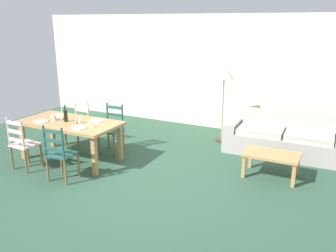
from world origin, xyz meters
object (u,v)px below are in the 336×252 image
Objects in this scene: dining_chair_near_right at (60,153)px; dining_chair_near_left at (23,144)px; wine_glass_near_left at (52,115)px; wine_glass_near_right at (91,121)px; dining_chair_far_right at (112,128)px; dining_chair_far_left at (79,123)px; coffee_table at (272,157)px; coffee_cup_secondary at (55,117)px; couch at (284,140)px; coffee_cup_primary at (80,121)px; wine_bottle at (66,115)px; dining_table at (70,126)px; standing_lamp at (224,77)px.

dining_chair_near_left is at bearing 176.48° from dining_chair_near_right.
wine_glass_near_right is (0.90, -0.00, 0.00)m from wine_glass_near_left.
dining_chair_near_left is 1.00× the size of dining_chair_far_right.
dining_chair_far_right is 5.96× the size of wine_glass_near_right.
dining_chair_far_left is 1.07× the size of coffee_table.
couch is at bearing 28.98° from coffee_cup_secondary.
wine_glass_near_left is at bearing -165.03° from coffee_table.
dining_chair_near_left is at bearing -102.50° from wine_glass_near_left.
dining_chair_near_left is 10.67× the size of coffee_cup_primary.
dining_chair_near_left is 1.26m from wine_glass_near_right.
wine_glass_near_left is at bearing -130.65° from dining_chair_far_right.
coffee_cup_primary is at bearing -46.33° from dining_chair_far_left.
dining_chair_near_right is 0.89m from coffee_cup_primary.
dining_chair_near_right is at bearing -55.14° from wine_bottle.
coffee_cup_primary is at bearing -147.45° from couch.
dining_table is 0.36m from coffee_cup_secondary.
coffee_cup_secondary is at bearing -137.35° from standing_lamp.
wine_glass_near_right is (0.12, 0.67, 0.38)m from dining_chair_near_right.
coffee_table is (3.95, 0.19, -0.12)m from dining_chair_far_left.
couch is 1.76m from standing_lamp.
dining_chair_near_right reaches higher than wine_glass_near_left.
coffee_table is at bearing 14.61° from wine_bottle.
dining_chair_far_left is (-0.89, 1.50, 0.00)m from dining_chair_near_right.
coffee_cup_secondary is (-0.58, -0.04, 0.00)m from coffee_cup_primary.
couch is at bearing 30.18° from wine_glass_near_left.
dining_chair_near_left is 4.13m from standing_lamp.
dining_chair_near_right is at bearing -59.30° from dining_chair_far_left.
dining_chair_near_left is 1.06m from coffee_cup_primary.
dining_chair_far_right reaches higher than coffee_cup_primary.
dining_chair_near_left is at bearing -144.39° from couch.
dining_chair_far_left is 0.92m from wine_glass_near_left.
dining_table is 3.66m from coffee_table.
dining_table is at bearing 21.73° from wine_glass_near_left.
wine_glass_near_left is (-0.24, -0.09, -0.01)m from wine_bottle.
coffee_cup_primary is at bearing 4.39° from coffee_cup_secondary.
dining_chair_far_left is at bearing -177.23° from coffee_table.
wine_bottle is 0.29m from coffee_cup_secondary.
coffee_cup_primary is 3.07m from standing_lamp.
coffee_cup_secondary is at bearing -166.39° from coffee_table.
wine_glass_near_left is at bearing -158.27° from dining_table.
dining_chair_far_left is 3.20m from standing_lamp.
wine_glass_near_left is 1.79× the size of coffee_cup_primary.
dining_table is 0.85m from dining_chair_far_left.
wine_glass_near_right is 3.15m from coffee_table.
dining_chair_far_right is 0.59× the size of standing_lamp.
dining_table is 1.98× the size of dining_chair_near_left.
standing_lamp reaches higher than coffee_table.
wine_bottle reaches higher than dining_chair_far_left.
dining_chair_far_left reaches higher than coffee_cup_secondary.
standing_lamp reaches higher than dining_chair_far_left.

